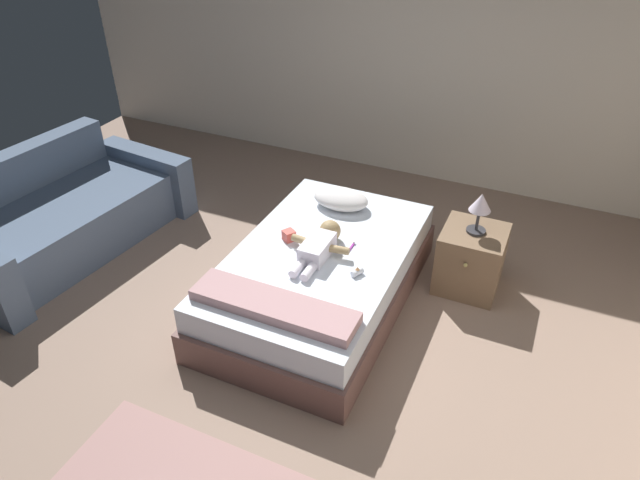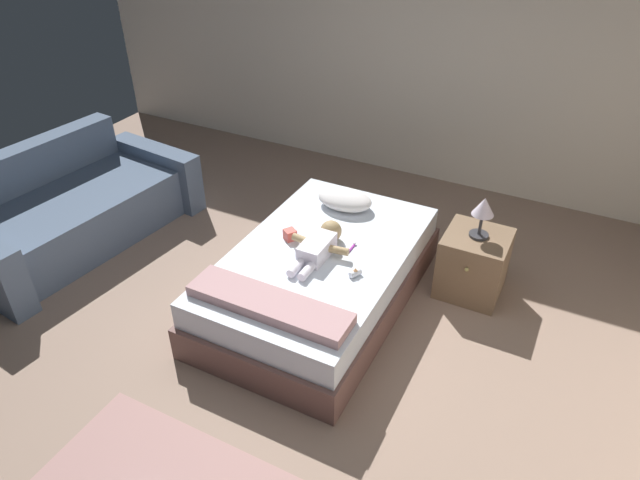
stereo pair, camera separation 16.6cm
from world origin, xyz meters
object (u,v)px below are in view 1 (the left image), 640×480
baby (320,245)px  toothbrush (352,246)px  pillow (341,199)px  bed (320,277)px  toy_block (289,235)px  couch (62,216)px  nightstand (471,259)px  baby_bottle (357,272)px  lamp (480,206)px

baby → toothbrush: 0.25m
pillow → toothbrush: pillow is taller
bed → toy_block: size_ratio=18.11×
baby → toothbrush: (0.19, 0.15, -0.06)m
bed → toothbrush: 0.34m
toothbrush → toy_block: bearing=-167.5°
pillow → baby: baby is taller
couch → nightstand: 3.45m
pillow → nightstand: 1.13m
pillow → couch: size_ratio=0.22×
toothbrush → baby_bottle: bearing=-61.5°
pillow → bed: bearing=-80.5°
nightstand → couch: bearing=-165.6°
baby → nightstand: 1.22m
bed → baby: (0.01, -0.01, 0.30)m
pillow → toothbrush: bearing=-59.6°
baby_bottle → nightstand: bearing=51.5°
baby → toothbrush: bearing=39.2°
toothbrush → couch: 2.57m
nightstand → toy_block: (-1.26, -0.62, 0.25)m
couch → lamp: (3.34, 0.85, 0.46)m
nightstand → lamp: size_ratio=1.58×
bed → nightstand: bearing=33.5°
lamp → baby_bottle: bearing=-128.5°
couch → toy_block: size_ratio=18.89×
pillow → baby: size_ratio=0.74×
pillow → lamp: bearing=0.1°
bed → baby_bottle: baby_bottle is taller
lamp → toy_block: (-1.26, -0.62, -0.23)m
toothbrush → lamp: bearing=32.7°
toy_block → toothbrush: bearing=12.5°
couch → baby_bottle: 2.71m
toothbrush → lamp: lamp is taller
toothbrush → couch: bearing=-172.3°
baby → toy_block: size_ratio=5.59×
bed → baby: bearing=-61.4°
bed → lamp: (0.99, 0.65, 0.51)m
couch → nightstand: couch is taller
pillow → toy_block: pillow is taller
pillow → toy_block: (-0.16, -0.61, -0.03)m
toothbrush → toy_block: (-0.46, -0.10, 0.03)m
baby → toy_block: 0.28m
bed → nightstand: (0.99, 0.65, 0.03)m
nightstand → baby_bottle: (-0.64, -0.80, 0.23)m
bed → baby_bottle: 0.46m
pillow → couch: couch is taller
toy_block → couch: bearing=-173.4°
pillow → toothbrush: 0.59m
toy_block → baby_bottle: bearing=-16.9°
nightstand → toy_block: toy_block is taller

